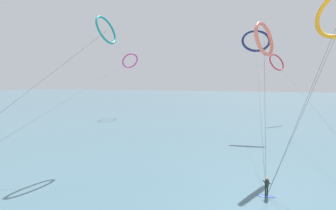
% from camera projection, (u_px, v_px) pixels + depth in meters
% --- Properties ---
extents(sea_water, '(400.00, 200.00, 0.08)m').
position_uv_depth(sea_water, '(218.00, 102.00, 109.00)').
color(sea_water, slate).
rests_on(sea_water, ground).
extents(surfer_cobalt, '(1.40, 0.72, 1.70)m').
position_uv_depth(surfer_cobalt, '(267.00, 188.00, 20.28)').
color(surfer_cobalt, '#2647B7').
rests_on(surfer_cobalt, ground).
extents(kite_magenta, '(5.15, 53.06, 17.38)m').
position_uv_depth(kite_magenta, '(130.00, 61.00, 66.61)').
color(kite_magenta, '#CC288E').
rests_on(kite_magenta, ground).
extents(kite_crimson, '(4.95, 55.04, 16.40)m').
position_uv_depth(kite_crimson, '(277.00, 62.00, 57.82)').
color(kite_crimson, red).
rests_on(kite_crimson, ground).
extents(kite_teal, '(12.83, 18.01, 18.29)m').
position_uv_depth(kite_teal, '(106.00, 30.00, 30.68)').
color(kite_teal, teal).
rests_on(kite_teal, ground).
extents(kite_navy, '(5.48, 29.68, 19.77)m').
position_uv_depth(kite_navy, '(256.00, 41.00, 45.02)').
color(kite_navy, navy).
rests_on(kite_navy, ground).
extents(kite_coral, '(3.44, 12.65, 17.08)m').
position_uv_depth(kite_coral, '(264.00, 39.00, 28.65)').
color(kite_coral, '#EA7260').
rests_on(kite_coral, ground).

